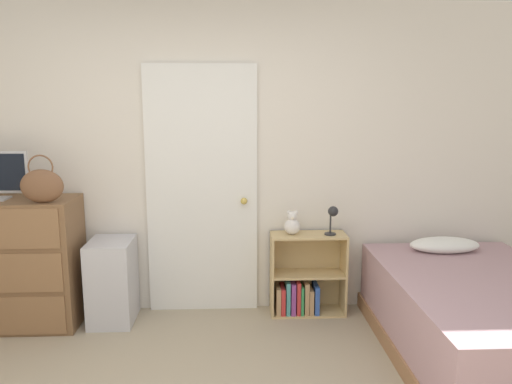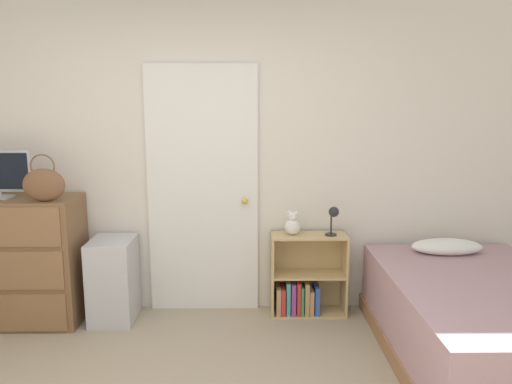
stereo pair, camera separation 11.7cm
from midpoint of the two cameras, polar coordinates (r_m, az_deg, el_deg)
The scene contains 9 objects.
wall_back at distance 4.17m, azimuth -7.51°, elevation 3.57°, with size 10.00×0.06×2.55m.
door_closed at distance 4.15m, azimuth -6.99°, elevation 0.09°, with size 0.91×0.09×2.05m.
dresser at distance 4.43m, azimuth -27.20°, elevation -7.24°, with size 1.09×0.49×1.02m.
handbag at distance 4.01m, azimuth -24.05°, elevation 0.70°, with size 0.32×0.11×0.36m.
storage_bin at distance 4.24m, azimuth -16.88°, elevation -9.73°, with size 0.34×0.43×0.67m.
bookshelf at distance 4.26m, azimuth 4.55°, elevation -10.39°, with size 0.62×0.26×0.68m.
teddy_bear at distance 4.09m, azimuth 3.33°, elevation -3.69°, with size 0.13×0.13×0.20m.
desk_lamp at distance 4.08m, azimuth 7.93°, elevation -2.63°, with size 0.11×0.10×0.24m.
bed at distance 3.84m, azimuth 23.59°, elevation -13.20°, with size 1.25×1.89×0.68m.
Camera 1 is at (0.30, -2.04, 1.77)m, focal length 35.00 mm.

